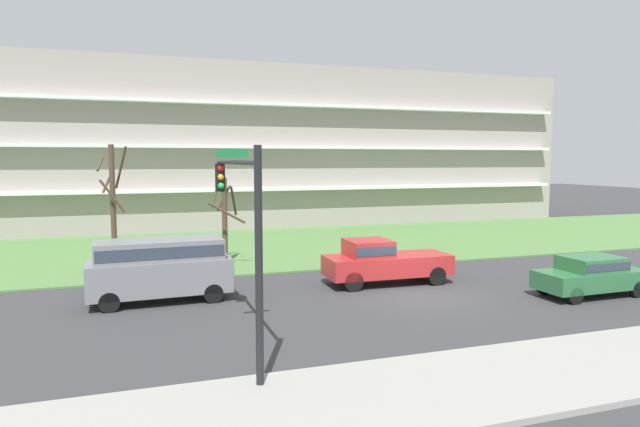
{
  "coord_description": "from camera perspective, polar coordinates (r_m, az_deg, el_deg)",
  "views": [
    {
      "loc": [
        -10.55,
        -18.75,
        5.34
      ],
      "look_at": [
        -2.16,
        6.0,
        2.78
      ],
      "focal_mm": 31.02,
      "sensor_mm": 36.0,
      "label": 1
    }
  ],
  "objects": [
    {
      "name": "apartment_building",
      "position": [
        47.19,
        -5.84,
        6.7
      ],
      "size": [
        50.63,
        11.42,
        12.54
      ],
      "color": "#9E938C",
      "rests_on": "ground"
    },
    {
      "name": "van_gray_center_right",
      "position": [
        21.63,
        -16.19,
        -5.14
      ],
      "size": [
        5.28,
        2.21,
        2.36
      ],
      "rotation": [
        0.0,
        0.0,
        3.18
      ],
      "color": "slate",
      "rests_on": "ground"
    },
    {
      "name": "pickup_red_center_left",
      "position": [
        23.89,
        6.44,
        -4.86
      ],
      "size": [
        5.45,
        2.14,
        1.95
      ],
      "rotation": [
        0.0,
        0.0,
        3.11
      ],
      "color": "#B22828",
      "rests_on": "ground"
    },
    {
      "name": "sedan_green_near_left",
      "position": [
        24.2,
        26.16,
        -5.62
      ],
      "size": [
        4.43,
        1.86,
        1.57
      ],
      "rotation": [
        0.0,
        0.0,
        0.01
      ],
      "color": "#2D6B3D",
      "rests_on": "ground"
    },
    {
      "name": "tree_left",
      "position": [
        28.24,
        -9.79,
        -0.32
      ],
      "size": [
        1.81,
        1.67,
        4.56
      ],
      "color": "#4C3828",
      "rests_on": "ground"
    },
    {
      "name": "sidewalk_curb_near",
      "position": [
        15.95,
        25.02,
        -14.21
      ],
      "size": [
        80.0,
        4.0,
        0.15
      ],
      "primitive_type": "cube",
      "color": "#99968E",
      "rests_on": "ground"
    },
    {
      "name": "tree_far_left",
      "position": [
        27.22,
        -20.57,
        0.9
      ],
      "size": [
        1.36,
        1.28,
        6.03
      ],
      "color": "#4C3828",
      "rests_on": "ground"
    },
    {
      "name": "grass_lawn_strip",
      "position": [
        34.81,
        -0.86,
        -3.16
      ],
      "size": [
        80.0,
        16.0,
        0.08
      ],
      "primitive_type": "cube",
      "color": "#547F42",
      "rests_on": "ground"
    },
    {
      "name": "ground",
      "position": [
        22.16,
        10.44,
        -8.44
      ],
      "size": [
        160.0,
        160.0,
        0.0
      ],
      "primitive_type": "plane",
      "color": "#38383A"
    },
    {
      "name": "traffic_signal_mast",
      "position": [
        14.65,
        -8.21,
        0.08
      ],
      "size": [
        0.9,
        6.06,
        5.66
      ],
      "color": "black",
      "rests_on": "ground"
    }
  ]
}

